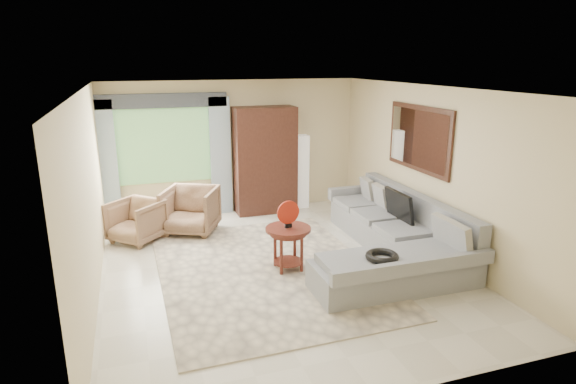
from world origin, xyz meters
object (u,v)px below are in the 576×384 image
object	(u,v)px
tv_screen	(399,206)
armchair_left	(136,221)
armchair_right	(191,210)
armoire	(265,160)
sectional_sofa	(393,240)
potted_plant	(142,214)
floor_lamp	(302,172)
coffee_table	(288,248)

from	to	relation	value
tv_screen	armchair_left	distance (m)	4.36
armchair_right	armoire	size ratio (longest dim) A/B	0.43
sectional_sofa	potted_plant	world-z (taller)	sectional_sofa
armoire	sectional_sofa	bearing A→B (deg)	-66.94
armoire	floor_lamp	bearing A→B (deg)	4.29
coffee_table	floor_lamp	size ratio (longest dim) A/B	0.44
potted_plant	armoire	bearing A→B (deg)	8.26
coffee_table	armchair_left	bearing A→B (deg)	137.28
armchair_left	potted_plant	xyz separation A→B (m)	(0.11, 0.58, -0.07)
armchair_left	floor_lamp	distance (m)	3.48
tv_screen	armoire	xyz separation A→B (m)	(-1.50, 2.58, 0.33)
potted_plant	tv_screen	bearing A→B (deg)	-29.80
sectional_sofa	armchair_right	xyz separation A→B (m)	(-2.82, 2.11, 0.12)
coffee_table	potted_plant	distance (m)	3.16
armoire	potted_plant	bearing A→B (deg)	-171.74
sectional_sofa	coffee_table	size ratio (longest dim) A/B	5.28
armchair_right	floor_lamp	bearing A→B (deg)	45.28
potted_plant	armoire	distance (m)	2.55
sectional_sofa	armchair_left	xyz separation A→B (m)	(-3.75, 1.97, 0.07)
coffee_table	armchair_left	distance (m)	2.81
armchair_left	floor_lamp	xyz separation A→B (m)	(3.31, 0.99, 0.40)
coffee_table	armoire	world-z (taller)	armoire
sectional_sofa	tv_screen	xyz separation A→B (m)	(0.27, 0.31, 0.44)
coffee_table	armchair_right	distance (m)	2.34
sectional_sofa	armchair_left	size ratio (longest dim) A/B	4.44
tv_screen	coffee_table	xyz separation A→B (m)	(-1.95, -0.25, -0.38)
armchair_left	floor_lamp	size ratio (longest dim) A/B	0.52
potted_plant	armoire	world-z (taller)	armoire
coffee_table	armoire	xyz separation A→B (m)	(0.45, 2.83, 0.71)
sectional_sofa	armchair_right	world-z (taller)	sectional_sofa
armchair_left	armchair_right	xyz separation A→B (m)	(0.93, 0.14, 0.05)
tv_screen	floor_lamp	size ratio (longest dim) A/B	0.49
armchair_left	armchair_right	world-z (taller)	armchair_right
coffee_table	potted_plant	world-z (taller)	coffee_table
tv_screen	potted_plant	world-z (taller)	tv_screen
coffee_table	floor_lamp	bearing A→B (deg)	66.63
coffee_table	armoire	size ratio (longest dim) A/B	0.31
sectional_sofa	floor_lamp	world-z (taller)	floor_lamp
armchair_left	potted_plant	world-z (taller)	armchair_left
sectional_sofa	potted_plant	distance (m)	4.44
coffee_table	armchair_right	bearing A→B (deg)	119.09
tv_screen	coffee_table	size ratio (longest dim) A/B	1.13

